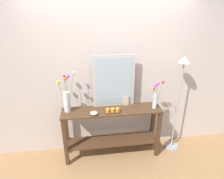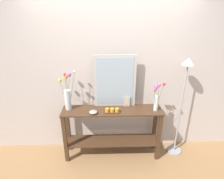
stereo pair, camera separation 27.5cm
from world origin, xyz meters
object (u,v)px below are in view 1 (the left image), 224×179
(tall_vase_left, at_px, (67,97))
(vase_right, at_px, (155,95))
(floor_lamp, at_px, (180,89))
(console_table, at_px, (112,127))
(decorative_bowl, at_px, (94,113))
(candle_tray, at_px, (113,111))
(mirror_leaning, at_px, (114,81))
(picture_frame_small, at_px, (126,101))

(tall_vase_left, bearing_deg, vase_right, -3.79)
(floor_lamp, bearing_deg, console_table, -178.05)
(console_table, distance_m, vase_right, 0.86)
(tall_vase_left, height_order, decorative_bowl, tall_vase_left)
(decorative_bowl, height_order, floor_lamp, floor_lamp)
(console_table, relative_size, candle_tray, 6.30)
(mirror_leaning, height_order, vase_right, mirror_leaning)
(candle_tray, distance_m, picture_frame_small, 0.31)
(tall_vase_left, bearing_deg, floor_lamp, -0.67)
(console_table, height_order, tall_vase_left, tall_vase_left)
(console_table, relative_size, vase_right, 3.18)
(console_table, bearing_deg, vase_right, -2.64)
(tall_vase_left, xyz_separation_m, floor_lamp, (1.76, -0.02, 0.03))
(vase_right, xyz_separation_m, picture_frame_small, (-0.43, 0.15, -0.14))
(mirror_leaning, bearing_deg, tall_vase_left, -173.09)
(floor_lamp, bearing_deg, candle_tray, -174.02)
(console_table, height_order, floor_lamp, floor_lamp)
(vase_right, height_order, floor_lamp, floor_lamp)
(vase_right, xyz_separation_m, floor_lamp, (0.42, 0.07, 0.04))
(mirror_leaning, bearing_deg, decorative_bowl, -142.73)
(picture_frame_small, bearing_deg, vase_right, -18.82)
(candle_tray, bearing_deg, floor_lamp, 5.98)
(tall_vase_left, relative_size, picture_frame_small, 3.71)
(console_table, relative_size, decorative_bowl, 12.73)
(console_table, relative_size, picture_frame_small, 9.37)
(mirror_leaning, bearing_deg, candle_tray, -102.26)
(tall_vase_left, distance_m, vase_right, 1.34)
(tall_vase_left, height_order, floor_lamp, floor_lamp)
(candle_tray, relative_size, picture_frame_small, 1.49)
(tall_vase_left, xyz_separation_m, picture_frame_small, (0.91, 0.06, -0.15))
(console_table, xyz_separation_m, tall_vase_left, (-0.67, 0.06, 0.55))
(tall_vase_left, xyz_separation_m, decorative_bowl, (0.39, -0.16, -0.20))
(candle_tray, xyz_separation_m, picture_frame_small, (0.24, 0.19, 0.05))
(candle_tray, bearing_deg, vase_right, 3.97)
(picture_frame_small, height_order, decorative_bowl, picture_frame_small)
(console_table, bearing_deg, mirror_leaning, 71.85)
(picture_frame_small, bearing_deg, floor_lamp, -5.21)
(candle_tray, height_order, decorative_bowl, candle_tray)
(picture_frame_small, bearing_deg, mirror_leaning, 171.02)
(candle_tray, bearing_deg, picture_frame_small, 38.71)
(console_table, bearing_deg, decorative_bowl, -159.49)
(tall_vase_left, xyz_separation_m, vase_right, (1.33, -0.09, -0.01))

